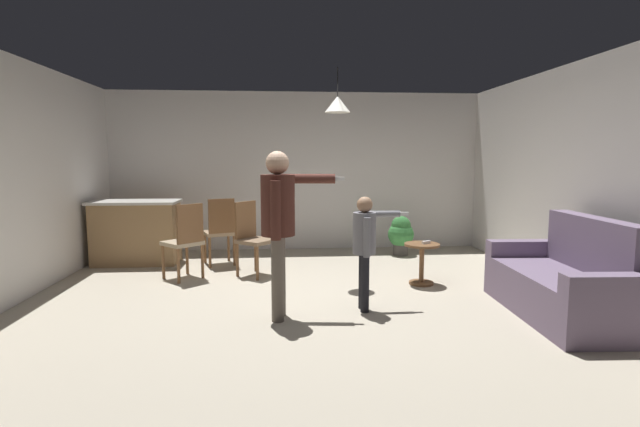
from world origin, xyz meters
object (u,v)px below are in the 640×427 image
kitchen_counter (137,232)px  side_table_by_couch (422,259)px  person_child (365,240)px  person_adult (279,216)px  couch_floral (566,284)px  potted_plant_corner (401,233)px  dining_chair_centre_back (185,238)px  spare_remote_on_table (426,242)px  dining_chair_near_wall (252,235)px  dining_chair_by_counter (220,229)px

kitchen_counter → side_table_by_couch: bearing=-21.1°
person_child → side_table_by_couch: bearing=136.6°
person_adult → kitchen_counter: bearing=-135.1°
couch_floral → potted_plant_corner: bearing=18.9°
couch_floral → potted_plant_corner: size_ratio=2.86×
dining_chair_centre_back → couch_floral: bearing=-67.5°
spare_remote_on_table → person_adult: bearing=-148.1°
potted_plant_corner → person_adult: bearing=-123.5°
kitchen_counter → side_table_by_couch: size_ratio=2.42×
side_table_by_couch → person_child: 1.38m
kitchen_counter → dining_chair_near_wall: dining_chair_near_wall is taller
person_child → potted_plant_corner: 3.00m
couch_floral → side_table_by_couch: (-1.09, 1.30, -0.00)m
person_adult → spare_remote_on_table: (1.82, 1.13, -0.49)m
couch_floral → dining_chair_by_counter: same height
dining_chair_near_wall → couch_floral: bearing=98.3°
dining_chair_by_counter → potted_plant_corner: 2.90m
person_adult → potted_plant_corner: 3.61m
dining_chair_centre_back → potted_plant_corner: bearing=-21.3°
spare_remote_on_table → person_child: bearing=-134.7°
couch_floral → dining_chair_by_counter: 4.55m
dining_chair_centre_back → spare_remote_on_table: 3.09m
potted_plant_corner → side_table_by_couch: bearing=-96.0°
kitchen_counter → side_table_by_couch: 4.22m
dining_chair_near_wall → dining_chair_centre_back: (-0.85, -0.17, 0.00)m
dining_chair_near_wall → potted_plant_corner: bearing=155.8°
kitchen_counter → dining_chair_near_wall: (1.78, -0.86, 0.07)m
dining_chair_centre_back → kitchen_counter: bearing=87.8°
couch_floral → dining_chair_by_counter: bearing=58.3°
dining_chair_centre_back → spare_remote_on_table: (3.05, -0.50, -0.01)m
couch_floral → person_child: (-1.98, 0.34, 0.41)m
side_table_by_couch → spare_remote_on_table: 0.22m
person_adult → potted_plant_corner: size_ratio=2.57×
side_table_by_couch → dining_chair_centre_back: size_ratio=0.52×
couch_floral → person_adult: (-2.86, 0.16, 0.69)m
person_adult → side_table_by_couch: bearing=128.8°
kitchen_counter → person_adult: person_adult is taller
person_adult → person_child: person_adult is taller
dining_chair_by_counter → dining_chair_centre_back: 0.87m
potted_plant_corner → spare_remote_on_table: bearing=-94.5°
spare_remote_on_table → side_table_by_couch: bearing=161.4°
kitchen_counter → dining_chair_centre_back: size_ratio=1.26×
dining_chair_near_wall → spare_remote_on_table: (2.20, -0.67, -0.01)m
person_adult → dining_chair_centre_back: (-1.23, 1.63, -0.48)m
side_table_by_couch → person_adult: person_adult is taller
side_table_by_couch → couch_floral: bearing=-50.1°
dining_chair_by_counter → side_table_by_couch: bearing=-45.4°
side_table_by_couch → kitchen_counter: bearing=158.9°
potted_plant_corner → spare_remote_on_table: 1.84m
kitchen_counter → spare_remote_on_table: bearing=-21.1°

